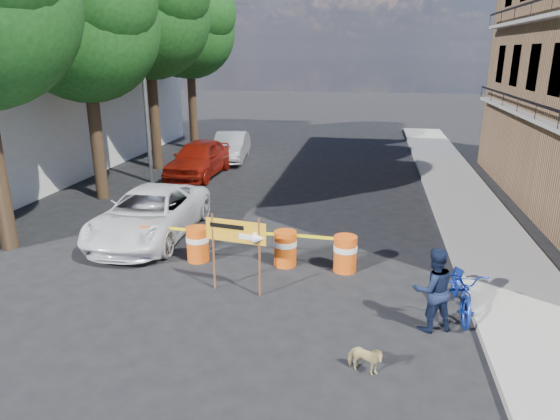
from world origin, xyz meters
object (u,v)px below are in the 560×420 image
at_px(barrel_far_left, 149,239).
at_px(barrel_mid_left, 198,243).
at_px(detour_sign, 243,238).
at_px(sedan_silver, 231,146).
at_px(barrel_mid_right, 285,248).
at_px(bicycle, 465,266).
at_px(dog, 365,359).
at_px(sedan_red, 199,158).
at_px(pedestrian, 433,289).
at_px(barrel_far_right, 345,253).
at_px(suv_white, 150,214).

relative_size(barrel_far_left, barrel_mid_left, 1.00).
bearing_deg(detour_sign, sedan_silver, 115.86).
height_order(barrel_mid_right, bicycle, bicycle).
height_order(dog, sedan_red, sedan_red).
height_order(barrel_mid_left, detour_sign, detour_sign).
bearing_deg(sedan_silver, pedestrian, -67.91).
bearing_deg(barrel_far_left, bicycle, -12.20).
xyz_separation_m(bicycle, dog, (-1.91, -2.46, -0.75)).
bearing_deg(barrel_far_left, detour_sign, -28.99).
distance_m(barrel_mid_right, detour_sign, 2.00).
bearing_deg(sedan_red, barrel_far_right, -50.69).
height_order(detour_sign, sedan_red, detour_sign).
xyz_separation_m(barrel_mid_right, sedan_silver, (-4.80, 12.16, 0.22)).
distance_m(barrel_far_left, pedestrian, 7.32).
height_order(dog, suv_white, suv_white).
bearing_deg(barrel_far_left, barrel_mid_right, 0.69).
xyz_separation_m(barrel_far_left, barrel_mid_left, (1.37, -0.06, 0.00)).
height_order(barrel_mid_left, barrel_far_right, same).
height_order(detour_sign, bicycle, bicycle).
xyz_separation_m(barrel_mid_right, suv_white, (-4.18, 1.30, 0.22)).
height_order(suv_white, sedan_silver, suv_white).
bearing_deg(sedan_silver, barrel_mid_left, -85.05).
distance_m(suv_white, sedan_red, 7.50).
relative_size(detour_sign, bicycle, 0.88).
distance_m(barrel_mid_right, pedestrian, 4.13).
relative_size(pedestrian, dog, 2.65).
bearing_deg(detour_sign, suv_white, 148.89).
bearing_deg(suv_white, sedan_silver, 92.35).
bearing_deg(barrel_far_left, barrel_far_right, -0.40).
bearing_deg(dog, pedestrian, -18.79).
relative_size(barrel_far_left, dog, 1.42).
distance_m(barrel_far_right, dog, 4.11).
height_order(barrel_far_left, barrel_mid_left, same).
bearing_deg(barrel_mid_left, barrel_mid_right, 2.76).
height_order(barrel_far_right, detour_sign, detour_sign).
relative_size(detour_sign, dog, 2.84).
height_order(barrel_far_left, suv_white, suv_white).
relative_size(barrel_mid_left, bicycle, 0.44).
xyz_separation_m(barrel_mid_left, detour_sign, (1.62, -1.59, 0.84)).
bearing_deg(pedestrian, sedan_red, -72.48).
distance_m(barrel_far_right, sedan_red, 11.10).
bearing_deg(barrel_mid_right, barrel_far_left, -179.31).
distance_m(bicycle, dog, 3.20).
height_order(dog, sedan_silver, sedan_silver).
xyz_separation_m(barrel_mid_left, dog, (4.31, -4.04, -0.20)).
xyz_separation_m(detour_sign, sedan_silver, (-4.16, 13.86, -0.63)).
relative_size(barrel_far_left, barrel_far_right, 1.00).
bearing_deg(sedan_red, pedestrian, -50.92).
distance_m(barrel_far_left, sedan_silver, 12.26).
height_order(barrel_mid_left, suv_white, suv_white).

